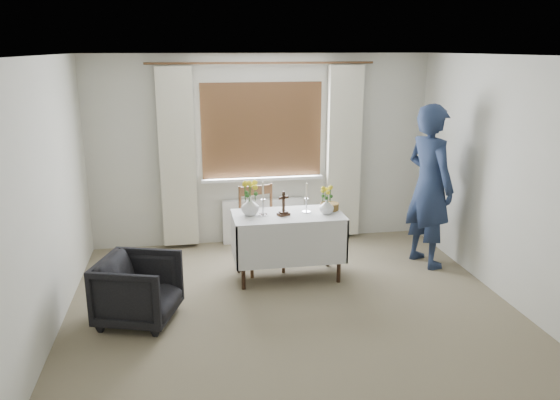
# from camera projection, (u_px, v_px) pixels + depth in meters

# --- Properties ---
(ground) EXTENTS (5.00, 5.00, 0.00)m
(ground) POSITION_uv_depth(u_px,v_px,m) (300.00, 327.00, 5.19)
(ground) COLOR #857B5B
(ground) RESTS_ON ground
(altar_table) EXTENTS (1.24, 0.64, 0.76)m
(altar_table) POSITION_uv_depth(u_px,v_px,m) (288.00, 246.00, 6.23)
(altar_table) COLOR silver
(altar_table) RESTS_ON ground
(wooden_chair) EXTENTS (0.55, 0.55, 1.00)m
(wooden_chair) POSITION_uv_depth(u_px,v_px,m) (262.00, 230.00, 6.42)
(wooden_chair) COLOR brown
(wooden_chair) RESTS_ON ground
(armchair) EXTENTS (0.89, 0.88, 0.65)m
(armchair) POSITION_uv_depth(u_px,v_px,m) (138.00, 290.00, 5.24)
(armchair) COLOR black
(armchair) RESTS_ON ground
(person) EXTENTS (0.66, 0.82, 1.95)m
(person) POSITION_uv_depth(u_px,v_px,m) (429.00, 186.00, 6.48)
(person) COLOR #222B4F
(person) RESTS_ON ground
(radiator) EXTENTS (1.10, 0.10, 0.60)m
(radiator) POSITION_uv_depth(u_px,v_px,m) (263.00, 221.00, 7.40)
(radiator) COLOR white
(radiator) RESTS_ON ground
(wooden_cross) EXTENTS (0.15, 0.13, 0.27)m
(wooden_cross) POSITION_uv_depth(u_px,v_px,m) (284.00, 204.00, 6.04)
(wooden_cross) COLOR black
(wooden_cross) RESTS_ON altar_table
(candlestick_left) EXTENTS (0.13, 0.13, 0.39)m
(candlestick_left) POSITION_uv_depth(u_px,v_px,m) (263.00, 199.00, 6.02)
(candlestick_left) COLOR silver
(candlestick_left) RESTS_ON altar_table
(candlestick_right) EXTENTS (0.11, 0.11, 0.34)m
(candlestick_right) POSITION_uv_depth(u_px,v_px,m) (306.00, 198.00, 6.15)
(candlestick_right) COLOR silver
(candlestick_right) RESTS_ON altar_table
(flower_vase_left) EXTENTS (0.20, 0.20, 0.21)m
(flower_vase_left) POSITION_uv_depth(u_px,v_px,m) (250.00, 206.00, 6.06)
(flower_vase_left) COLOR silver
(flower_vase_left) RESTS_ON altar_table
(flower_vase_right) EXTENTS (0.19, 0.19, 0.17)m
(flower_vase_right) POSITION_uv_depth(u_px,v_px,m) (327.00, 206.00, 6.12)
(flower_vase_right) COLOR silver
(flower_vase_right) RESTS_ON altar_table
(wicker_basket) EXTENTS (0.26, 0.26, 0.08)m
(wicker_basket) POSITION_uv_depth(u_px,v_px,m) (329.00, 206.00, 6.28)
(wicker_basket) COLOR brown
(wicker_basket) RESTS_ON altar_table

